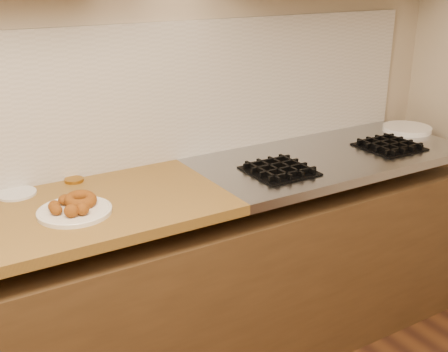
% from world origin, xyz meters
% --- Properties ---
extents(wall_back, '(4.00, 0.02, 2.70)m').
position_xyz_m(wall_back, '(0.00, 2.00, 1.35)').
color(wall_back, tan).
rests_on(wall_back, ground).
extents(base_cabinet, '(3.60, 0.60, 0.77)m').
position_xyz_m(base_cabinet, '(0.00, 1.69, 0.39)').
color(base_cabinet, '#53391E').
rests_on(base_cabinet, floor).
extents(stovetop, '(1.30, 0.62, 0.04)m').
position_xyz_m(stovetop, '(1.15, 1.69, 0.88)').
color(stovetop, '#9EA0A5').
rests_on(stovetop, base_cabinet).
extents(backsplash, '(3.60, 0.02, 0.60)m').
position_xyz_m(backsplash, '(0.00, 1.99, 1.20)').
color(backsplash, '#BCB6AB').
rests_on(backsplash, wall_back).
extents(burner_grates, '(0.91, 0.26, 0.03)m').
position_xyz_m(burner_grates, '(1.13, 1.61, 0.91)').
color(burner_grates, black).
rests_on(burner_grates, stovetop).
extents(donut_plate, '(0.26, 0.26, 0.01)m').
position_xyz_m(donut_plate, '(-0.07, 1.64, 0.91)').
color(donut_plate, silver).
rests_on(donut_plate, butcher_block).
extents(ring_donut, '(0.15, 0.15, 0.05)m').
position_xyz_m(ring_donut, '(-0.04, 1.67, 0.93)').
color(ring_donut, brown).
rests_on(ring_donut, donut_plate).
extents(fried_dough_chunks, '(0.14, 0.20, 0.05)m').
position_xyz_m(fried_dough_chunks, '(-0.10, 1.63, 0.94)').
color(fried_dough_chunks, brown).
rests_on(fried_dough_chunks, donut_plate).
extents(tub_lid, '(0.19, 0.19, 0.01)m').
position_xyz_m(tub_lid, '(-0.21, 1.92, 0.90)').
color(tub_lid, silver).
rests_on(tub_lid, butcher_block).
extents(brass_jar_lid, '(0.10, 0.10, 0.01)m').
position_xyz_m(brass_jar_lid, '(0.02, 1.94, 0.91)').
color(brass_jar_lid, '#A87525').
rests_on(brass_jar_lid, butcher_block).
extents(plate_stack, '(0.25, 0.25, 0.02)m').
position_xyz_m(plate_stack, '(1.75, 1.77, 0.91)').
color(plate_stack, white).
rests_on(plate_stack, stovetop).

